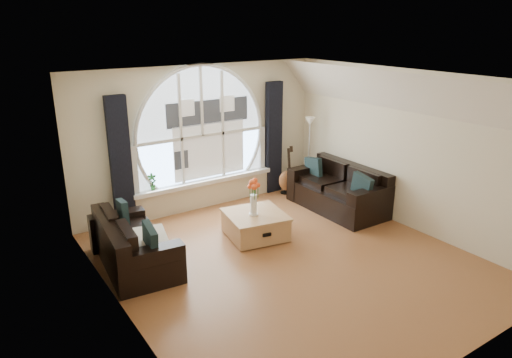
% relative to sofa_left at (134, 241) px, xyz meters
% --- Properties ---
extents(ground, '(5.00, 5.50, 0.01)m').
position_rel_sofa_left_xyz_m(ground, '(1.97, -1.16, -0.40)').
color(ground, brown).
rests_on(ground, ground).
extents(ceiling, '(5.00, 5.50, 0.01)m').
position_rel_sofa_left_xyz_m(ceiling, '(1.97, -1.16, 2.30)').
color(ceiling, silver).
rests_on(ceiling, ground).
extents(wall_back, '(5.00, 0.01, 2.70)m').
position_rel_sofa_left_xyz_m(wall_back, '(1.97, 1.59, 0.95)').
color(wall_back, beige).
rests_on(wall_back, ground).
extents(wall_front, '(5.00, 0.01, 2.70)m').
position_rel_sofa_left_xyz_m(wall_front, '(1.97, -3.91, 0.95)').
color(wall_front, beige).
rests_on(wall_front, ground).
extents(wall_left, '(0.01, 5.50, 2.70)m').
position_rel_sofa_left_xyz_m(wall_left, '(-0.53, -1.16, 0.95)').
color(wall_left, beige).
rests_on(wall_left, ground).
extents(wall_right, '(0.01, 5.50, 2.70)m').
position_rel_sofa_left_xyz_m(wall_right, '(4.47, -1.16, 0.95)').
color(wall_right, beige).
rests_on(wall_right, ground).
extents(attic_slope, '(0.92, 5.50, 0.72)m').
position_rel_sofa_left_xyz_m(attic_slope, '(4.17, -1.16, 1.95)').
color(attic_slope, silver).
rests_on(attic_slope, ground).
extents(arched_window, '(2.60, 0.06, 2.15)m').
position_rel_sofa_left_xyz_m(arched_window, '(1.97, 1.56, 1.23)').
color(arched_window, silver).
rests_on(arched_window, wall_back).
extents(window_sill, '(2.90, 0.22, 0.08)m').
position_rel_sofa_left_xyz_m(window_sill, '(1.97, 1.49, 0.11)').
color(window_sill, white).
rests_on(window_sill, wall_back).
extents(window_frame, '(2.76, 0.08, 2.15)m').
position_rel_sofa_left_xyz_m(window_frame, '(1.97, 1.53, 1.23)').
color(window_frame, white).
rests_on(window_frame, wall_back).
extents(neighbor_house, '(1.70, 0.02, 1.50)m').
position_rel_sofa_left_xyz_m(neighbor_house, '(2.12, 1.54, 1.10)').
color(neighbor_house, silver).
rests_on(neighbor_house, wall_back).
extents(curtain_left, '(0.35, 0.12, 2.30)m').
position_rel_sofa_left_xyz_m(curtain_left, '(0.37, 1.47, 0.75)').
color(curtain_left, black).
rests_on(curtain_left, ground).
extents(curtain_right, '(0.35, 0.12, 2.30)m').
position_rel_sofa_left_xyz_m(curtain_right, '(3.57, 1.47, 0.75)').
color(curtain_right, black).
rests_on(curtain_right, ground).
extents(sofa_left, '(1.01, 1.78, 0.76)m').
position_rel_sofa_left_xyz_m(sofa_left, '(0.00, 0.00, 0.00)').
color(sofa_left, black).
rests_on(sofa_left, ground).
extents(sofa_right, '(0.98, 1.92, 0.85)m').
position_rel_sofa_left_xyz_m(sofa_right, '(3.99, -0.04, 0.00)').
color(sofa_right, black).
rests_on(sofa_right, ground).
extents(coffee_chest, '(1.08, 1.08, 0.46)m').
position_rel_sofa_left_xyz_m(coffee_chest, '(2.02, -0.18, -0.17)').
color(coffee_chest, '#B37D4A').
rests_on(coffee_chest, ground).
extents(throw_blanket, '(0.66, 0.66, 0.10)m').
position_rel_sofa_left_xyz_m(throw_blanket, '(0.12, -0.22, 0.10)').
color(throw_blanket, silver).
rests_on(throw_blanket, sofa_left).
extents(vase_flowers, '(0.24, 0.24, 0.70)m').
position_rel_sofa_left_xyz_m(vase_flowers, '(1.96, -0.21, 0.41)').
color(vase_flowers, white).
rests_on(vase_flowers, coffee_chest).
extents(floor_lamp, '(0.24, 0.24, 1.60)m').
position_rel_sofa_left_xyz_m(floor_lamp, '(4.13, 1.00, 0.40)').
color(floor_lamp, '#B2B2B2').
rests_on(floor_lamp, ground).
extents(guitar, '(0.41, 0.33, 1.06)m').
position_rel_sofa_left_xyz_m(guitar, '(3.69, 1.13, 0.13)').
color(guitar, brown).
rests_on(guitar, ground).
extents(potted_plant, '(0.18, 0.13, 0.31)m').
position_rel_sofa_left_xyz_m(potted_plant, '(0.91, 1.49, 0.31)').
color(potted_plant, '#1E6023').
rests_on(potted_plant, window_sill).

